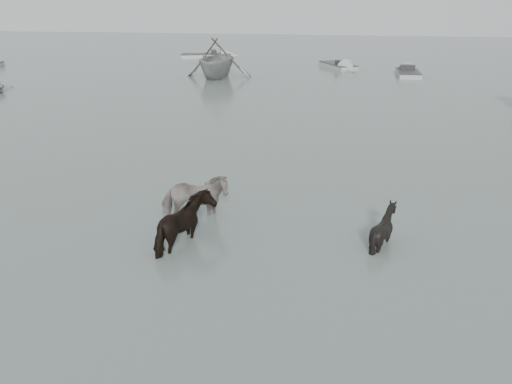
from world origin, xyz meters
TOP-DOWN VIEW (x-y plane):
  - ground at (0.00, 0.00)m, footprint 140.00×140.00m
  - pony_pinto at (-1.43, 0.32)m, footprint 2.09×1.22m
  - pony_dark at (-1.14, -1.39)m, footprint 1.60×1.81m
  - pony_black at (3.78, -0.47)m, footprint 1.60×1.54m
  - rowboat_trail at (-6.87, 25.41)m, footprint 5.26×6.04m
  - skiff_port at (7.64, 28.87)m, footprint 1.65×5.61m
  - skiff_mid at (2.16, 32.46)m, footprint 4.22×6.01m
  - skiff_far at (-11.13, 37.93)m, footprint 6.98×3.63m

SIDE VIEW (x-z plane):
  - ground at x=0.00m, z-range 0.00..0.00m
  - skiff_port at x=7.64m, z-range 0.00..0.75m
  - skiff_mid at x=2.16m, z-range 0.00..0.75m
  - skiff_far at x=-11.13m, z-range 0.00..0.75m
  - pony_black at x=3.78m, z-range 0.00..1.37m
  - pony_dark at x=-1.14m, z-range 0.00..1.65m
  - pony_pinto at x=-1.43m, z-range 0.00..1.66m
  - rowboat_trail at x=-6.87m, z-range 0.00..3.11m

